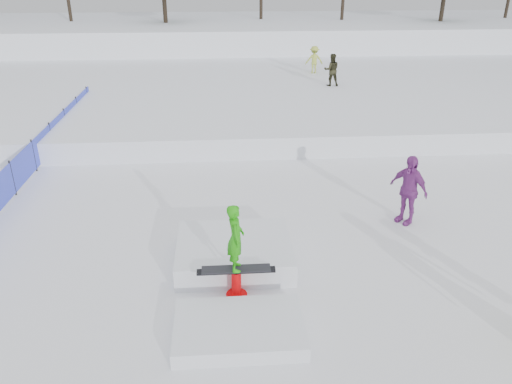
{
  "coord_description": "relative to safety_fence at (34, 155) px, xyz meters",
  "views": [
    {
      "loc": [
        -0.34,
        -9.3,
        6.33
      ],
      "look_at": [
        0.5,
        2.0,
        1.1
      ],
      "focal_mm": 35.0,
      "sensor_mm": 36.0,
      "label": 1
    }
  ],
  "objects": [
    {
      "name": "snow_midrise",
      "position": [
        6.5,
        9.4,
        -0.15
      ],
      "size": [
        50.0,
        18.0,
        0.8
      ],
      "primitive_type": "cube",
      "color": "white",
      "rests_on": "ground"
    },
    {
      "name": "walker_ygreen",
      "position": [
        11.36,
        11.39,
        0.97
      ],
      "size": [
        0.97,
        0.6,
        1.44
      ],
      "primitive_type": "imported",
      "rotation": [
        0.0,
        0.0,
        3.07
      ],
      "color": "#AABB42",
      "rests_on": "snow_midrise"
    },
    {
      "name": "safety_fence",
      "position": [
        0.0,
        0.0,
        0.0
      ],
      "size": [
        0.05,
        16.0,
        1.1
      ],
      "color": "#3F4DE4",
      "rests_on": "ground"
    },
    {
      "name": "ground",
      "position": [
        6.5,
        -6.6,
        -0.55
      ],
      "size": [
        120.0,
        120.0,
        0.0
      ],
      "primitive_type": "plane",
      "color": "white"
    },
    {
      "name": "snow_berm",
      "position": [
        6.5,
        23.4,
        0.65
      ],
      "size": [
        60.0,
        14.0,
        2.4
      ],
      "primitive_type": "cube",
      "color": "white",
      "rests_on": "ground"
    },
    {
      "name": "jib_rail_feature",
      "position": [
        6.39,
        -6.79,
        -0.25
      ],
      "size": [
        2.6,
        4.4,
        2.11
      ],
      "color": "white",
      "rests_on": "ground"
    },
    {
      "name": "spectator_purple",
      "position": [
        11.0,
        -4.4,
        0.39
      ],
      "size": [
        1.02,
        1.17,
        1.89
      ],
      "primitive_type": "imported",
      "rotation": [
        0.0,
        0.0,
        -0.95
      ],
      "color": "#8B348E",
      "rests_on": "ground"
    },
    {
      "name": "walker_olive",
      "position": [
        11.65,
        8.27,
        1.02
      ],
      "size": [
        0.77,
        0.61,
        1.54
      ],
      "primitive_type": "imported",
      "rotation": [
        0.0,
        0.0,
        3.1
      ],
      "color": "black",
      "rests_on": "snow_midrise"
    }
  ]
}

